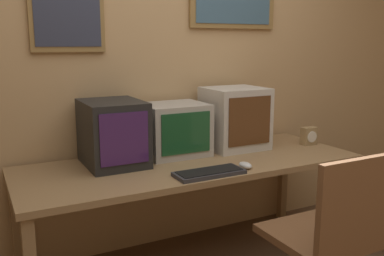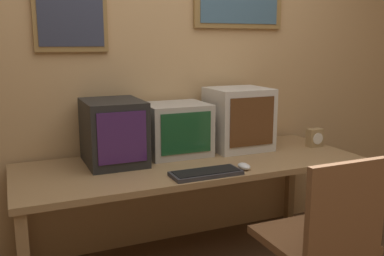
{
  "view_description": "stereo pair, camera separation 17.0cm",
  "coord_description": "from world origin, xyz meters",
  "px_view_note": "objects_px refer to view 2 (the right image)",
  "views": [
    {
      "loc": [
        -1.18,
        -1.2,
        1.43
      ],
      "look_at": [
        0.0,
        1.07,
        0.91
      ],
      "focal_mm": 40.0,
      "sensor_mm": 36.0,
      "label": 1
    },
    {
      "loc": [
        -1.03,
        -1.27,
        1.43
      ],
      "look_at": [
        0.0,
        1.07,
        0.91
      ],
      "focal_mm": 40.0,
      "sensor_mm": 36.0,
      "label": 2
    }
  ],
  "objects_px": {
    "keyboard_main": "(206,173)",
    "mouse_near_keyboard": "(244,166)",
    "monitor_center": "(176,129)",
    "desk_clock": "(315,138)",
    "monitor_right": "(238,119)",
    "monitor_left": "(113,132)"
  },
  "relations": [
    {
      "from": "desk_clock",
      "to": "mouse_near_keyboard",
      "type": "bearing_deg",
      "value": -159.35
    },
    {
      "from": "mouse_near_keyboard",
      "to": "monitor_center",
      "type": "bearing_deg",
      "value": 116.16
    },
    {
      "from": "monitor_center",
      "to": "monitor_left",
      "type": "bearing_deg",
      "value": -174.32
    },
    {
      "from": "mouse_near_keyboard",
      "to": "desk_clock",
      "type": "xyz_separation_m",
      "value": [
        0.74,
        0.28,
        0.05
      ]
    },
    {
      "from": "monitor_center",
      "to": "monitor_right",
      "type": "xyz_separation_m",
      "value": [
        0.45,
        -0.03,
        0.04
      ]
    },
    {
      "from": "monitor_left",
      "to": "monitor_right",
      "type": "height_order",
      "value": "monitor_right"
    },
    {
      "from": "monitor_center",
      "to": "mouse_near_keyboard",
      "type": "xyz_separation_m",
      "value": [
        0.24,
        -0.48,
        -0.15
      ]
    },
    {
      "from": "monitor_left",
      "to": "monitor_right",
      "type": "relative_size",
      "value": 1.03
    },
    {
      "from": "keyboard_main",
      "to": "desk_clock",
      "type": "bearing_deg",
      "value": 16.44
    },
    {
      "from": "monitor_left",
      "to": "keyboard_main",
      "type": "height_order",
      "value": "monitor_left"
    },
    {
      "from": "monitor_left",
      "to": "keyboard_main",
      "type": "distance_m",
      "value": 0.63
    },
    {
      "from": "monitor_left",
      "to": "mouse_near_keyboard",
      "type": "height_order",
      "value": "monitor_left"
    },
    {
      "from": "mouse_near_keyboard",
      "to": "desk_clock",
      "type": "height_order",
      "value": "desk_clock"
    },
    {
      "from": "monitor_center",
      "to": "desk_clock",
      "type": "xyz_separation_m",
      "value": [
        0.98,
        -0.2,
        -0.1
      ]
    },
    {
      "from": "keyboard_main",
      "to": "desk_clock",
      "type": "xyz_separation_m",
      "value": [
        0.99,
        0.29,
        0.05
      ]
    },
    {
      "from": "keyboard_main",
      "to": "mouse_near_keyboard",
      "type": "xyz_separation_m",
      "value": [
        0.25,
        0.01,
        0.01
      ]
    },
    {
      "from": "monitor_right",
      "to": "mouse_near_keyboard",
      "type": "relative_size",
      "value": 4.16
    },
    {
      "from": "monitor_left",
      "to": "mouse_near_keyboard",
      "type": "relative_size",
      "value": 4.26
    },
    {
      "from": "monitor_right",
      "to": "desk_clock",
      "type": "height_order",
      "value": "monitor_right"
    },
    {
      "from": "monitor_left",
      "to": "monitor_center",
      "type": "distance_m",
      "value": 0.43
    },
    {
      "from": "keyboard_main",
      "to": "desk_clock",
      "type": "height_order",
      "value": "desk_clock"
    },
    {
      "from": "monitor_center",
      "to": "desk_clock",
      "type": "relative_size",
      "value": 3.17
    }
  ]
}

